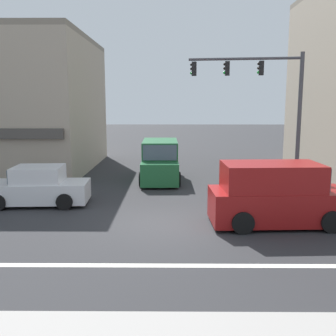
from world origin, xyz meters
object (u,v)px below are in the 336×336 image
(van_crossing_center, at_px, (277,196))
(van_crossing_rightbound, at_px, (160,162))
(traffic_light_mast, at_px, (269,98))
(sedan_parked_curbside, at_px, (37,188))

(van_crossing_center, height_order, van_crossing_rightbound, same)
(traffic_light_mast, relative_size, van_crossing_center, 1.33)
(van_crossing_center, bearing_deg, sedan_parked_curbside, 164.11)
(traffic_light_mast, relative_size, sedan_parked_curbside, 1.48)
(traffic_light_mast, bearing_deg, van_crossing_rightbound, 145.94)
(traffic_light_mast, height_order, van_crossing_center, traffic_light_mast)
(sedan_parked_curbside, xyz_separation_m, van_crossing_center, (8.96, -2.55, 0.29))
(van_crossing_center, distance_m, van_crossing_rightbound, 8.67)
(sedan_parked_curbside, distance_m, van_crossing_rightbound, 7.01)
(traffic_light_mast, relative_size, van_crossing_rightbound, 1.34)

